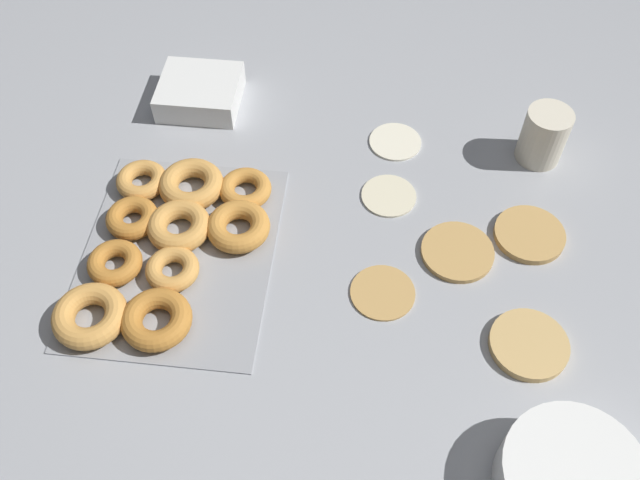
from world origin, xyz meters
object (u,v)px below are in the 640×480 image
Objects in this scene: pancake_1 at (384,292)px; paper_cup at (544,136)px; batter_bowl at (570,480)px; container_stack at (200,92)px; pancake_4 at (529,234)px; donut_tray at (170,243)px; pancake_0 at (529,345)px; pancake_2 at (391,195)px; pancake_3 at (457,251)px; pancake_5 at (395,141)px.

paper_cup is at bearing 141.25° from pancake_1.
batter_bowl is 0.93m from container_stack.
pancake_4 is 0.63× the size of batter_bowl.
batter_bowl is (0.32, 0.60, 0.02)m from donut_tray.
pancake_0 is 1.23× the size of pancake_2.
pancake_1 is 0.20m from pancake_2.
pancake_3 is 0.65× the size of batter_bowl.
pancake_5 is at bearing 79.64° from container_stack.
pancake_5 is at bearing 179.03° from pancake_2.
pancake_3 is at bearing 95.50° from donut_tray.
pancake_4 is at bearing -178.15° from batter_bowl.
pancake_0 is 0.21m from batter_bowl.
pancake_0 is at bearing -4.55° from pancake_4.
paper_cup is at bearing 114.51° from donut_tray.
pancake_5 is 0.39m from container_stack.
pancake_2 is 0.93× the size of paper_cup.
pancake_0 is 1.15× the size of pancake_1.
pancake_3 reaches higher than pancake_2.
pancake_0 is 0.77m from container_stack.
pancake_1 is 0.99× the size of paper_cup.
container_stack is (-0.68, -0.63, -0.01)m from batter_bowl.
pancake_5 is at bearing 128.88° from donut_tray.
pancake_0 is 1.22× the size of pancake_5.
pancake_0 is 0.30× the size of donut_tray.
container_stack is (-0.27, -0.62, 0.02)m from pancake_4.
pancake_5 is 0.24× the size of donut_tray.
container_stack is 1.47× the size of paper_cup.
pancake_1 is 0.36m from donut_tray.
pancake_5 is 0.52× the size of batter_bowl.
pancake_3 is 0.13m from pancake_4.
donut_tray reaches higher than pancake_1.
pancake_2 is at bearing 179.74° from pancake_1.
pancake_2 is (-0.27, -0.22, -0.00)m from pancake_0.
donut_tray is at bearing 4.15° from container_stack.
pancake_4 is at bearing 98.85° from donut_tray.
batter_bowl reaches higher than container_stack.
paper_cup reaches higher than pancake_1.
pancake_1 is 0.86× the size of pancake_3.
pancake_0 is at bearing 27.99° from pancake_5.
pancake_4 reaches higher than pancake_1.
donut_tray reaches higher than pancake_4.
container_stack reaches higher than pancake_2.
pancake_4 is (-0.14, 0.24, 0.00)m from pancake_1.
pancake_2 is 0.39m from donut_tray.
batter_bowl is at bearing 19.94° from pancake_3.
donut_tray is (0.05, -0.47, 0.01)m from pancake_3.
pancake_3 is 1.16× the size of paper_cup.
pancake_5 is at bearing -91.45° from paper_cup.
pancake_3 is 0.79× the size of container_stack.
paper_cup is (-0.19, 0.03, 0.05)m from pancake_4.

